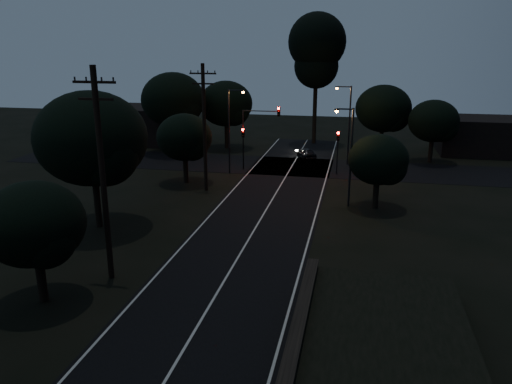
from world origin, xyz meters
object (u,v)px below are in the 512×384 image
at_px(tall_pine, 317,50).
at_px(car, 306,153).
at_px(streetlight_a, 231,125).
at_px(utility_pole_mid, 102,173).
at_px(signal_mast, 260,126).
at_px(signal_left, 243,141).
at_px(streetlight_c, 349,150).
at_px(utility_pole_far, 204,126).
at_px(streetlight_b, 348,120).
at_px(signal_right, 338,145).

relative_size(tall_pine, car, 4.56).
distance_m(streetlight_a, car, 10.99).
relative_size(streetlight_a, car, 2.33).
distance_m(utility_pole_mid, signal_mast, 25.22).
bearing_deg(car, signal_mast, 31.82).
xyz_separation_m(signal_left, streetlight_c, (10.43, -9.99, 1.51)).
height_order(utility_pole_far, tall_pine, tall_pine).
distance_m(utility_pole_mid, car, 32.21).
distance_m(signal_left, streetlight_b, 10.84).
bearing_deg(utility_pole_far, tall_pine, 73.07).
xyz_separation_m(streetlight_a, streetlight_b, (10.61, 6.00, 0.00)).
relative_size(utility_pole_mid, tall_pine, 0.70).
height_order(signal_right, streetlight_b, streetlight_b).
bearing_deg(streetlight_b, signal_right, -100.00).
distance_m(utility_pole_far, tall_pine, 24.74).
distance_m(utility_pole_mid, streetlight_c, 19.15).
bearing_deg(car, tall_pine, -114.46).
height_order(utility_pole_mid, streetlight_a, utility_pole_mid).
distance_m(utility_pole_mid, utility_pole_far, 17.00).
bearing_deg(streetlight_a, car, 51.53).
bearing_deg(signal_left, streetlight_a, -109.59).
distance_m(signal_right, car, 7.34).
height_order(tall_pine, streetlight_b, tall_pine).
distance_m(utility_pole_far, signal_left, 8.53).
height_order(signal_right, car, signal_right).
relative_size(utility_pole_mid, streetlight_b, 1.38).
relative_size(utility_pole_far, signal_mast, 1.68).
relative_size(utility_pole_far, signal_right, 2.56).
xyz_separation_m(utility_pole_mid, car, (7.05, 31.00, -5.15)).
relative_size(signal_left, car, 1.19).
bearing_deg(signal_right, utility_pole_far, -143.00).
xyz_separation_m(signal_left, streetlight_b, (9.91, 4.01, 1.80)).
bearing_deg(signal_right, utility_pole_mid, -112.99).
distance_m(utility_pole_mid, streetlight_b, 31.15).
height_order(utility_pole_mid, streetlight_c, utility_pole_mid).
xyz_separation_m(utility_pole_far, signal_mast, (3.09, 7.99, -1.15)).
height_order(streetlight_b, streetlight_c, streetlight_b).
bearing_deg(signal_right, signal_left, 180.00).
bearing_deg(streetlight_b, streetlight_c, -87.86).
bearing_deg(streetlight_c, signal_mast, 131.19).
bearing_deg(signal_right, signal_mast, 179.97).
xyz_separation_m(utility_pole_mid, tall_pine, (7.00, 40.00, 5.58)).
relative_size(signal_right, signal_mast, 0.66).
distance_m(streetlight_b, streetlight_c, 14.01).
bearing_deg(car, signal_right, 95.79).
height_order(utility_pole_far, signal_left, utility_pole_far).
relative_size(signal_right, streetlight_a, 0.51).
xyz_separation_m(utility_pole_mid, streetlight_b, (11.31, 29.00, -1.10)).
bearing_deg(streetlight_a, signal_right, 11.34).
relative_size(signal_right, streetlight_b, 0.51).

